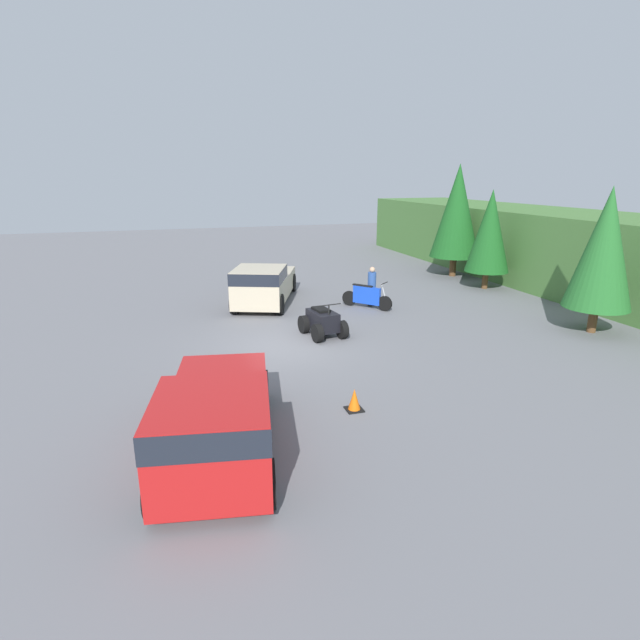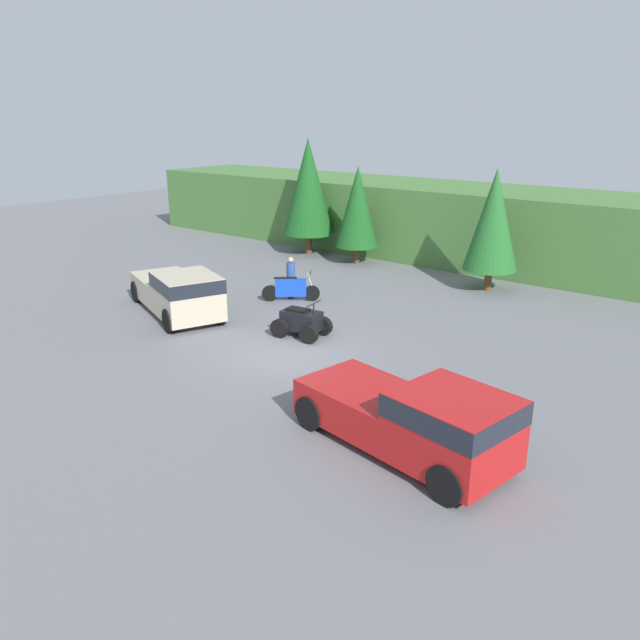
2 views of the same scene
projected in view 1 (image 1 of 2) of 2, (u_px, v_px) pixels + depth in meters
The scene contains 10 objects.
ground_plane at pixel (286, 345), 16.81m from camera, with size 80.00×80.00×0.00m, color slate.
tree_left at pixel (457, 211), 27.33m from camera, with size 2.70×2.70×6.13m.
tree_mid_left at pixel (490, 231), 24.41m from camera, with size 2.14×2.14×4.87m.
tree_mid_right at pixel (604, 249), 17.38m from camera, with size 2.28×2.28×5.19m.
pickup_truck_red at pixel (216, 418), 9.76m from camera, with size 5.49×2.98×1.79m.
pickup_truck_second at pixel (264, 283), 21.87m from camera, with size 5.82×3.89×1.79m.
dirt_bike at pixel (367, 297), 21.34m from camera, with size 1.89×1.58×1.21m.
quad_atv at pixel (323, 322), 17.69m from camera, with size 1.96×1.41×1.26m.
rider_person at pixel (372, 285), 21.59m from camera, with size 0.46×0.46×1.73m.
traffic_cone at pixel (354, 400), 12.11m from camera, with size 0.42×0.42×0.55m.
Camera 1 is at (15.51, -3.69, 5.52)m, focal length 28.00 mm.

